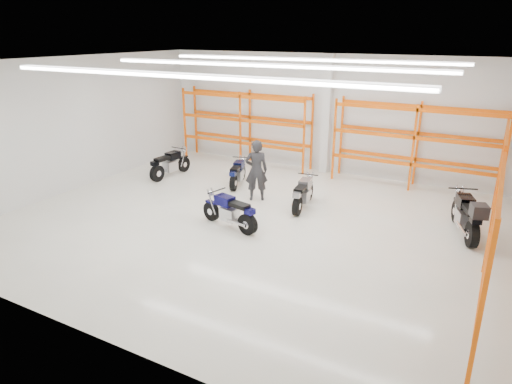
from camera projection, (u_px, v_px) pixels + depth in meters
The scene contains 11 objects.
ground at pixel (253, 222), 13.29m from camera, with size 14.00×14.00×0.00m, color beige.
room_shell at pixel (253, 109), 12.22m from camera, with size 14.02×12.02×4.51m.
motorcycle_main at pixel (231, 213), 12.74m from camera, with size 2.02×0.82×1.00m.
motorcycle_back_a at pixel (169, 165), 17.27m from camera, with size 0.70×2.10×1.03m.
motorcycle_back_b at pixel (237, 174), 16.33m from camera, with size 0.77×1.84×0.93m.
motorcycle_back_c at pixel (303, 195), 14.20m from camera, with size 0.66×1.98×0.97m.
motorcycle_back_d at pixel (467, 216), 12.15m from camera, with size 1.13×2.36×1.24m.
standing_man at pixel (256, 170), 14.75m from camera, with size 0.73×0.48×2.01m, color black.
structural_column at pixel (327, 115), 17.36m from camera, with size 0.32×0.32×4.50m, color white.
pallet_racking_back_left at pixel (245, 121), 18.76m from camera, with size 5.67×0.87×3.00m.
pallet_racking_back_right at pixel (416, 138), 15.70m from camera, with size 5.67×0.87×3.00m.
Camera 1 is at (5.93, -10.70, 5.25)m, focal length 32.00 mm.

